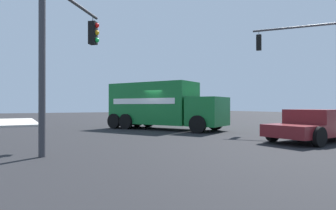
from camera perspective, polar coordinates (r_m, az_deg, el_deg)
ground_plane at (r=18.62m, az=-1.41°, el=-4.89°), size 100.00×100.00×0.00m
delivery_truck at (r=18.67m, az=-1.36°, el=-0.06°), size 8.06×6.03×3.05m
traffic_light_primary at (r=10.58m, az=-19.99°, el=11.36°), size 3.05×2.53×5.56m
traffic_light_secondary at (r=18.66m, az=26.49°, el=8.35°), size 3.72×3.06×6.29m
pickup_maroon at (r=13.91m, az=27.65°, el=-3.47°), size 2.60×5.35×1.38m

